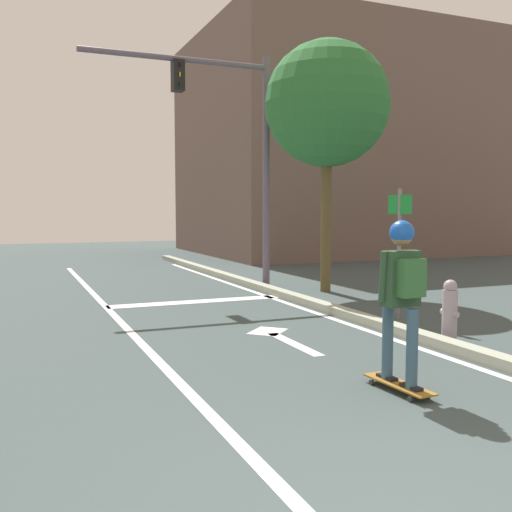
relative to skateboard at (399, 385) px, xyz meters
name	(u,v)px	position (x,y,z in m)	size (l,w,h in m)	color
lane_line_center	(132,334)	(-1.89, 3.63, -0.07)	(0.12, 20.00, 0.01)	silver
lane_line_curbside	(329,318)	(1.32, 3.63, -0.07)	(0.12, 20.00, 0.01)	silver
stop_bar	(196,302)	(-0.21, 6.07, -0.07)	(3.36, 0.40, 0.01)	silver
lane_arrow_stem	(294,344)	(-0.04, 2.20, -0.07)	(0.16, 1.40, 0.01)	silver
lane_arrow_head	(268,331)	(-0.04, 3.05, -0.07)	(0.56, 0.44, 0.01)	silver
curb_strip	(343,312)	(1.57, 3.63, 0.00)	(0.24, 24.00, 0.14)	#9BA491
skateboard	(399,385)	(0.00, 0.00, 0.00)	(0.27, 0.86, 0.08)	olive
skater	(402,282)	(0.00, -0.02, 1.00)	(0.44, 0.60, 1.58)	#34546B
traffic_signal_mast	(229,129)	(1.04, 7.57, 3.46)	(4.14, 0.34, 5.15)	#5F5363
street_sign_post	(399,234)	(2.30, 3.13, 1.31)	(0.16, 0.43, 2.09)	slate
fire_hydrant	(450,310)	(1.97, 1.55, 0.34)	(0.20, 0.30, 0.83)	#A0909D
roadside_tree	(327,105)	(2.79, 6.34, 3.89)	(2.64, 2.64, 5.30)	brown
building_block	(337,148)	(9.21, 16.78, 4.24)	(11.47, 9.09, 8.61)	brown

